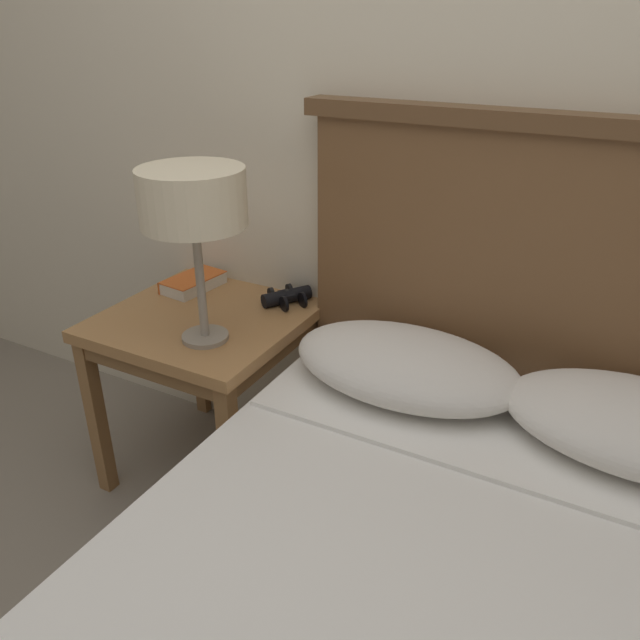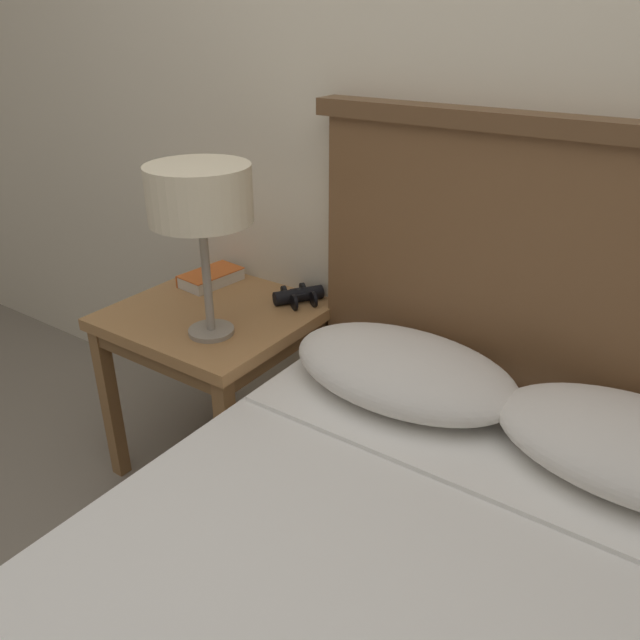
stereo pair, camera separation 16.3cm
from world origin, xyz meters
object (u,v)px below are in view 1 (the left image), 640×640
nightstand (207,336)px  book_on_nightstand (193,282)px  table_lamp (193,202)px  binoculars_pair (287,297)px

nightstand → book_on_nightstand: book_on_nightstand is taller
table_lamp → book_on_nightstand: 0.53m
book_on_nightstand → table_lamp: bearing=-46.2°
book_on_nightstand → binoculars_pair: bearing=7.8°
nightstand → book_on_nightstand: (-0.16, 0.14, 0.10)m
table_lamp → binoculars_pair: 0.49m
nightstand → binoculars_pair: size_ratio=3.71×
nightstand → binoculars_pair: (0.18, 0.19, 0.10)m
binoculars_pair → book_on_nightstand: bearing=-172.2°
nightstand → table_lamp: (0.10, -0.13, 0.47)m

